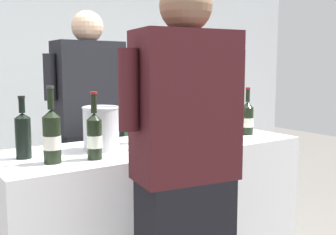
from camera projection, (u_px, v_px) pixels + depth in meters
wall_back at (27, 66)px, 4.44m from camera, size 8.00×0.10×2.80m
counter at (154, 222)px, 2.43m from camera, size 1.80×0.65×0.95m
wine_bottle_0 at (156, 129)px, 2.24m from camera, size 0.08×0.08×0.30m
wine_bottle_1 at (191, 121)px, 2.38m from camera, size 0.08×0.08×0.34m
wine_bottle_2 at (94, 135)px, 1.97m from camera, size 0.07×0.07×0.33m
wine_bottle_3 at (140, 123)px, 2.40m from camera, size 0.07×0.07×0.34m
wine_bottle_4 at (227, 114)px, 2.79m from camera, size 0.08×0.08×0.34m
wine_bottle_5 at (52, 136)px, 1.89m from camera, size 0.08×0.08×0.36m
wine_bottle_6 at (189, 118)px, 2.71m from camera, size 0.08×0.08×0.31m
wine_bottle_7 at (185, 118)px, 2.55m from camera, size 0.09×0.09×0.34m
wine_bottle_8 at (247, 118)px, 2.69m from camera, size 0.08×0.08×0.31m
wine_bottle_9 at (210, 113)px, 2.80m from camera, size 0.08×0.08×0.34m
wine_bottle_10 at (220, 119)px, 2.62m from camera, size 0.08×0.08×0.31m
wine_bottle_11 at (23, 134)px, 1.99m from camera, size 0.08×0.08×0.31m
wine_glass at (182, 125)px, 2.28m from camera, size 0.08×0.08×0.18m
ice_bucket at (101, 128)px, 2.20m from camera, size 0.20×0.20×0.24m
person_server at (90, 144)px, 2.82m from camera, size 0.62×0.24×1.77m
person_guest at (185, 192)px, 1.74m from camera, size 0.58×0.30×1.75m
potted_shrub at (127, 123)px, 3.89m from camera, size 0.54×0.53×1.29m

